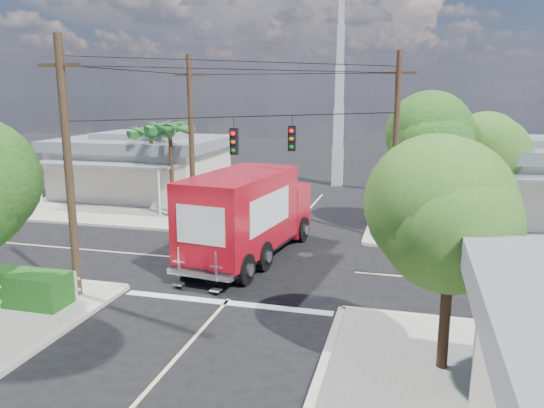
% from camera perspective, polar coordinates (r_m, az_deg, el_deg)
% --- Properties ---
extents(ground, '(120.00, 120.00, 0.00)m').
position_cam_1_polar(ground, '(22.56, -1.30, -6.50)').
color(ground, black).
rests_on(ground, ground).
extents(sidewalk_ne, '(14.12, 14.12, 0.14)m').
position_cam_1_polar(sidewalk_ne, '(32.60, 23.09, -1.53)').
color(sidewalk_ne, gray).
rests_on(sidewalk_ne, ground).
extents(sidewalk_nw, '(14.12, 14.12, 0.14)m').
position_cam_1_polar(sidewalk_nw, '(36.35, -13.13, 0.45)').
color(sidewalk_nw, gray).
rests_on(sidewalk_nw, ground).
extents(road_markings, '(32.00, 32.00, 0.01)m').
position_cam_1_polar(road_markings, '(21.23, -2.41, -7.71)').
color(road_markings, beige).
rests_on(road_markings, ground).
extents(building_ne, '(11.80, 10.20, 4.50)m').
position_cam_1_polar(building_ne, '(33.53, 25.89, 2.50)').
color(building_ne, silver).
rests_on(building_ne, sidewalk_ne).
extents(building_nw, '(10.80, 10.20, 4.30)m').
position_cam_1_polar(building_nw, '(37.90, -13.68, 4.19)').
color(building_nw, beige).
rests_on(building_nw, sidewalk_nw).
extents(radio_tower, '(0.80, 0.80, 17.00)m').
position_cam_1_polar(radio_tower, '(40.95, 7.21, 9.80)').
color(radio_tower, silver).
rests_on(radio_tower, ground).
extents(tree_ne_front, '(4.21, 4.14, 6.66)m').
position_cam_1_polar(tree_ne_front, '(27.45, 17.46, 6.46)').
color(tree_ne_front, '#422D1C').
rests_on(tree_ne_front, sidewalk_ne).
extents(tree_ne_back, '(3.77, 3.66, 5.82)m').
position_cam_1_polar(tree_ne_back, '(29.91, 22.21, 5.42)').
color(tree_ne_back, '#422D1C').
rests_on(tree_ne_back, sidewalk_ne).
extents(tree_se, '(3.67, 3.54, 5.62)m').
position_cam_1_polar(tree_se, '(13.72, 18.83, -1.81)').
color(tree_se, '#422D1C').
rests_on(tree_se, sidewalk_se).
extents(palm_nw_front, '(3.01, 3.08, 5.59)m').
position_cam_1_polar(palm_nw_front, '(31.18, -10.92, 7.90)').
color(palm_nw_front, '#422D1C').
rests_on(palm_nw_front, sidewalk_nw).
extents(palm_nw_back, '(3.01, 3.08, 5.19)m').
position_cam_1_polar(palm_nw_back, '(33.44, -12.90, 7.44)').
color(palm_nw_back, '#422D1C').
rests_on(palm_nw_back, sidewalk_nw).
extents(utility_poles, '(12.00, 10.68, 9.00)m').
position_cam_1_polar(utility_poles, '(23.53, -4.00, 5.91)').
color(utility_poles, '#473321').
rests_on(utility_poles, ground).
extents(picket_fence, '(5.94, 0.06, 1.00)m').
position_cam_1_polar(picket_fence, '(21.32, -26.61, -7.02)').
color(picket_fence, silver).
rests_on(picket_fence, sidewalk_sw).
extents(vending_boxes, '(1.90, 0.50, 1.10)m').
position_cam_1_polar(vending_boxes, '(27.53, 15.50, -2.03)').
color(vending_boxes, red).
rests_on(vending_boxes, sidewalk_ne).
extents(delivery_truck, '(3.92, 9.20, 3.87)m').
position_cam_1_polar(delivery_truck, '(22.89, -2.58, -1.13)').
color(delivery_truck, black).
rests_on(delivery_truck, ground).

